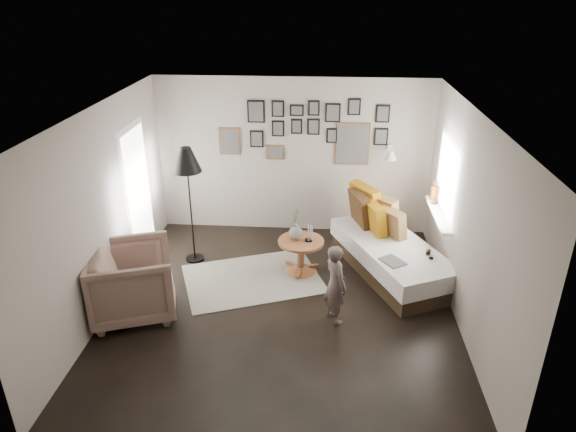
# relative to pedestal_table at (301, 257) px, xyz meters

# --- Properties ---
(ground) EXTENTS (4.80, 4.80, 0.00)m
(ground) POSITION_rel_pedestal_table_xyz_m (-0.21, -0.92, -0.24)
(ground) COLOR black
(ground) RESTS_ON ground
(wall_back) EXTENTS (4.50, 0.00, 4.50)m
(wall_back) POSITION_rel_pedestal_table_xyz_m (-0.21, 1.48, 1.06)
(wall_back) COLOR #9D9389
(wall_back) RESTS_ON ground
(wall_front) EXTENTS (4.50, 0.00, 4.50)m
(wall_front) POSITION_rel_pedestal_table_xyz_m (-0.21, -3.32, 1.06)
(wall_front) COLOR #9D9389
(wall_front) RESTS_ON ground
(wall_left) EXTENTS (0.00, 4.80, 4.80)m
(wall_left) POSITION_rel_pedestal_table_xyz_m (-2.46, -0.92, 1.06)
(wall_left) COLOR #9D9389
(wall_left) RESTS_ON ground
(wall_right) EXTENTS (0.00, 4.80, 4.80)m
(wall_right) POSITION_rel_pedestal_table_xyz_m (2.04, -0.92, 1.06)
(wall_right) COLOR #9D9389
(wall_right) RESTS_ON ground
(ceiling) EXTENTS (4.80, 4.80, 0.00)m
(ceiling) POSITION_rel_pedestal_table_xyz_m (-0.21, -0.92, 2.36)
(ceiling) COLOR white
(ceiling) RESTS_ON wall_back
(door_left) EXTENTS (0.00, 2.14, 2.14)m
(door_left) POSITION_rel_pedestal_table_xyz_m (-2.44, 0.28, 0.81)
(door_left) COLOR white
(door_left) RESTS_ON wall_left
(window_right) EXTENTS (0.15, 1.32, 1.30)m
(window_right) POSITION_rel_pedestal_table_xyz_m (1.97, 0.42, 0.69)
(window_right) COLOR white
(window_right) RESTS_ON wall_right
(gallery_wall) EXTENTS (2.74, 0.03, 1.08)m
(gallery_wall) POSITION_rel_pedestal_table_xyz_m (0.08, 1.46, 1.50)
(gallery_wall) COLOR brown
(gallery_wall) RESTS_ON wall_back
(wall_sconce) EXTENTS (0.18, 0.36, 0.16)m
(wall_sconce) POSITION_rel_pedestal_table_xyz_m (1.34, 1.22, 1.22)
(wall_sconce) COLOR white
(wall_sconce) RESTS_ON wall_back
(rug) EXTENTS (2.25, 1.92, 0.01)m
(rug) POSITION_rel_pedestal_table_xyz_m (-0.68, -0.26, -0.24)
(rug) COLOR silver
(rug) RESTS_ON ground
(pedestal_table) EXTENTS (0.67, 0.67, 0.52)m
(pedestal_table) POSITION_rel_pedestal_table_xyz_m (0.00, 0.00, 0.00)
(pedestal_table) COLOR brown
(pedestal_table) RESTS_ON ground
(vase) EXTENTS (0.19, 0.19, 0.48)m
(vase) POSITION_rel_pedestal_table_xyz_m (-0.08, 0.02, 0.43)
(vase) COLOR black
(vase) RESTS_ON pedestal_table
(candles) EXTENTS (0.11, 0.11, 0.25)m
(candles) POSITION_rel_pedestal_table_xyz_m (0.11, 0.00, 0.40)
(candles) COLOR black
(candles) RESTS_ON pedestal_table
(daybed) EXTENTS (1.75, 2.37, 1.08)m
(daybed) POSITION_rel_pedestal_table_xyz_m (1.31, 0.18, 0.10)
(daybed) COLOR black
(daybed) RESTS_ON ground
(magazine_on_daybed) EXTENTS (0.39, 0.41, 0.02)m
(magazine_on_daybed) POSITION_rel_pedestal_table_xyz_m (1.26, -0.48, 0.26)
(magazine_on_daybed) COLOR black
(magazine_on_daybed) RESTS_ON daybed
(armchair) EXTENTS (1.30, 1.29, 0.94)m
(armchair) POSITION_rel_pedestal_table_xyz_m (-2.09, -1.18, 0.23)
(armchair) COLOR #735A4D
(armchair) RESTS_ON ground
(armchair_cushion) EXTENTS (0.54, 0.54, 0.19)m
(armchair_cushion) POSITION_rel_pedestal_table_xyz_m (-2.06, -1.13, 0.24)
(armchair_cushion) COLOR white
(armchair_cushion) RESTS_ON armchair
(floor_lamp) EXTENTS (0.42, 0.42, 1.81)m
(floor_lamp) POSITION_rel_pedestal_table_xyz_m (-1.66, 0.26, 1.32)
(floor_lamp) COLOR black
(floor_lamp) RESTS_ON ground
(magazine_basket) EXTENTS (0.39, 0.39, 0.37)m
(magazine_basket) POSITION_rel_pedestal_table_xyz_m (-2.17, -1.45, -0.06)
(magazine_basket) COLOR black
(magazine_basket) RESTS_ON ground
(demijohn_large) EXTENTS (0.38, 0.38, 0.57)m
(demijohn_large) POSITION_rel_pedestal_table_xyz_m (1.77, -0.25, -0.02)
(demijohn_large) COLOR black
(demijohn_large) RESTS_ON ground
(demijohn_small) EXTENTS (0.34, 0.34, 0.52)m
(demijohn_small) POSITION_rel_pedestal_table_xyz_m (1.79, -0.37, -0.05)
(demijohn_small) COLOR black
(demijohn_small) RESTS_ON ground
(child) EXTENTS (0.42, 0.46, 1.06)m
(child) POSITION_rel_pedestal_table_xyz_m (0.48, -1.15, 0.29)
(child) COLOR brown
(child) RESTS_ON ground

